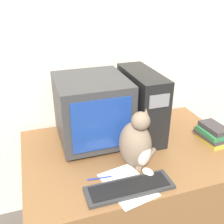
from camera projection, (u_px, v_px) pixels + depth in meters
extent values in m
cube|color=beige|center=(107.00, 55.00, 1.89)|extent=(7.00, 0.05, 2.50)
cube|color=brown|center=(130.00, 194.00, 1.84)|extent=(1.35, 0.89, 0.76)
cube|color=#333333|center=(93.00, 137.00, 1.77)|extent=(0.30, 0.27, 0.02)
cube|color=#333333|center=(92.00, 109.00, 1.68)|extent=(0.44, 0.46, 0.40)
cube|color=navy|center=(102.00, 125.00, 1.48)|extent=(0.35, 0.01, 0.32)
cube|color=black|center=(141.00, 104.00, 1.75)|extent=(0.18, 0.48, 0.45)
cube|color=slate|center=(159.00, 101.00, 1.49)|extent=(0.13, 0.01, 0.08)
cube|color=#2D2D2D|center=(129.00, 188.00, 1.34)|extent=(0.46, 0.14, 0.02)
cube|color=black|center=(129.00, 186.00, 1.33)|extent=(0.41, 0.11, 0.00)
ellipsoid|color=#7A6651|center=(135.00, 144.00, 1.47)|extent=(0.22, 0.24, 0.27)
ellipsoid|color=beige|center=(144.00, 154.00, 1.42)|extent=(0.11, 0.08, 0.15)
sphere|color=#7A6651|center=(141.00, 121.00, 1.37)|extent=(0.13, 0.13, 0.10)
cone|color=#7A6651|center=(138.00, 115.00, 1.34)|extent=(0.03, 0.03, 0.04)
cone|color=#7A6651|center=(147.00, 112.00, 1.38)|extent=(0.03, 0.03, 0.04)
ellipsoid|color=beige|center=(148.00, 172.00, 1.44)|extent=(0.07, 0.09, 0.04)
cylinder|color=#7A6651|center=(146.00, 159.00, 1.55)|extent=(0.19, 0.17, 0.03)
cube|color=gold|center=(213.00, 139.00, 1.74)|extent=(0.14, 0.20, 0.03)
cube|color=#383333|center=(212.00, 135.00, 1.74)|extent=(0.16, 0.22, 0.02)
cube|color=#28703D|center=(213.00, 132.00, 1.72)|extent=(0.14, 0.19, 0.03)
cube|color=#383333|center=(214.00, 128.00, 1.72)|extent=(0.12, 0.19, 0.03)
cylinder|color=navy|center=(100.00, 178.00, 1.41)|extent=(0.13, 0.02, 0.01)
cube|color=white|center=(127.00, 185.00, 1.37)|extent=(0.26, 0.33, 0.00)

